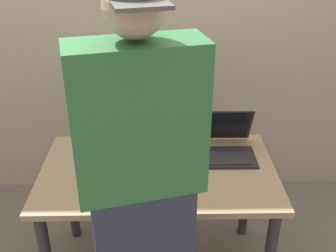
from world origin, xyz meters
TOP-DOWN VIEW (x-y plane):
  - desk at (0.00, 0.00)m, footprint 1.20×0.71m
  - laptop at (0.34, 0.16)m, footprint 0.36×0.32m
  - beer_bottle_brown at (-0.13, 0.04)m, footprint 0.07×0.07m
  - beer_bottle_amber at (-0.17, -0.06)m, footprint 0.08×0.08m
  - beer_bottle_green at (-0.28, 0.13)m, footprint 0.07×0.07m
  - person_figure at (-0.06, -0.50)m, footprint 0.49×0.33m
  - coffee_mug at (-0.31, -0.12)m, footprint 0.10×0.07m
  - back_wall at (0.00, 0.90)m, footprint 6.00×0.10m

SIDE VIEW (x-z plane):
  - desk at x=0.00m, z-range 0.25..0.95m
  - coffee_mug at x=-0.31m, z-range 0.70..0.79m
  - laptop at x=0.34m, z-range 0.64..0.87m
  - beer_bottle_amber at x=-0.17m, z-range 0.67..0.95m
  - beer_bottle_green at x=-0.28m, z-range 0.67..0.95m
  - beer_bottle_brown at x=-0.13m, z-range 0.66..0.97m
  - person_figure at x=-0.06m, z-range 0.02..1.77m
  - back_wall at x=0.00m, z-range 0.00..2.60m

